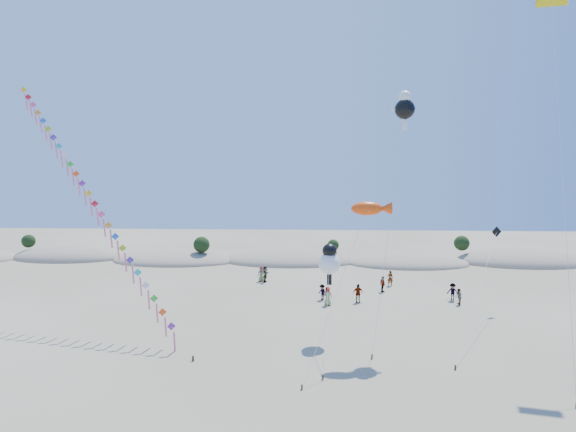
# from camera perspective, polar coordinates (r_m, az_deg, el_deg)

# --- Properties ---
(dune_ridge) EXTENTS (145.30, 11.49, 5.57)m
(dune_ridge) POSITION_cam_1_polar(r_m,az_deg,el_deg) (67.18, 1.13, -5.27)
(dune_ridge) COLOR gray
(dune_ridge) RESTS_ON ground
(kite_train) EXTENTS (20.73, 16.00, 21.01)m
(kite_train) POSITION_cam_1_polar(r_m,az_deg,el_deg) (43.31, -22.79, 2.74)
(kite_train) COLOR #3F2D1E
(kite_train) RESTS_ON ground
(fish_kite) EXTENTS (6.14, 7.54, 10.48)m
(fish_kite) POSITION_cam_1_polar(r_m,az_deg,el_deg) (34.08, 9.85, 0.84)
(fish_kite) COLOR #3F2D1E
(fish_kite) RESTS_ON ground
(cartoon_kite_low) EXTENTS (1.62, 8.26, 7.22)m
(cartoon_kite_low) POSITION_cam_1_polar(r_m,az_deg,el_deg) (36.20, 4.94, -5.32)
(cartoon_kite_low) COLOR #3F2D1E
(cartoon_kite_low) RESTS_ON ground
(cartoon_kite_high) EXTENTS (4.05, 7.19, 18.73)m
(cartoon_kite_high) POSITION_cam_1_polar(r_m,az_deg,el_deg) (38.84, 13.67, 12.42)
(cartoon_kite_high) COLOR #3F2D1E
(cartoon_kite_high) RESTS_ON ground
(parafoil_kite) EXTENTS (4.33, 12.42, 25.28)m
(parafoil_kite) POSITION_cam_1_polar(r_m,az_deg,el_deg) (42.31, 28.83, 20.67)
(parafoil_kite) COLOR #3F2D1E
(parafoil_kite) RESTS_ON ground
(dark_kite) EXTENTS (8.24, 14.62, 7.54)m
(dark_kite) POSITION_cam_1_polar(r_m,az_deg,el_deg) (43.53, 22.56, -5.07)
(dark_kite) COLOR #3F2D1E
(dark_kite) RESTS_ON ground
(beachgoers) EXTENTS (20.51, 10.28, 1.79)m
(beachgoers) POSITION_cam_1_polar(r_m,az_deg,el_deg) (50.07, 6.93, -8.20)
(beachgoers) COLOR slate
(beachgoers) RESTS_ON ground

